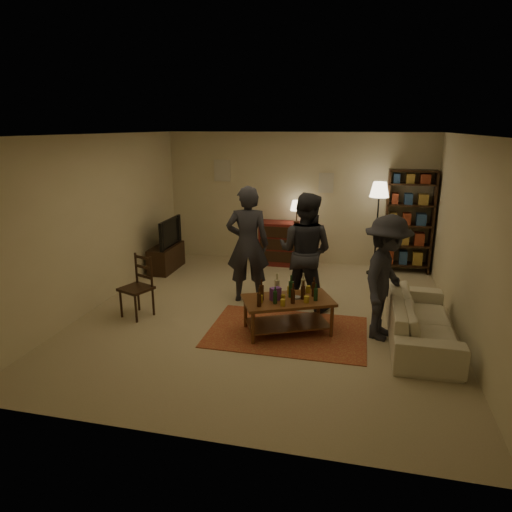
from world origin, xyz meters
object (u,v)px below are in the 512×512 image
(bookshelf, at_px, (409,221))
(person_right, at_px, (305,252))
(sofa, at_px, (421,320))
(dining_chair, at_px, (139,284))
(person_by_sofa, at_px, (386,278))
(dresser, at_px, (284,242))
(coffee_table, at_px, (287,304))
(person_left, at_px, (248,245))
(floor_lamp, at_px, (379,196))
(tv_stand, at_px, (166,251))

(bookshelf, bearing_deg, person_right, -126.82)
(sofa, distance_m, person_right, 2.00)
(dining_chair, relative_size, person_by_sofa, 0.56)
(dining_chair, relative_size, sofa, 0.46)
(dining_chair, xyz_separation_m, person_right, (2.41, 0.89, 0.42))
(dresser, distance_m, sofa, 3.93)
(coffee_table, bearing_deg, person_left, 127.78)
(dining_chair, height_order, dresser, dresser)
(floor_lamp, bearing_deg, dresser, 172.84)
(dining_chair, bearing_deg, person_by_sofa, 23.19)
(floor_lamp, distance_m, sofa, 3.18)
(dresser, distance_m, person_right, 2.40)
(tv_stand, xyz_separation_m, sofa, (4.64, -2.20, -0.08))
(floor_lamp, height_order, person_right, person_right)
(bookshelf, distance_m, sofa, 3.26)
(person_by_sofa, bearing_deg, person_left, 83.98)
(tv_stand, height_order, person_left, person_left)
(floor_lamp, bearing_deg, person_left, -137.13)
(sofa, relative_size, person_right, 1.12)
(floor_lamp, height_order, person_by_sofa, floor_lamp)
(sofa, height_order, person_by_sofa, person_by_sofa)
(dining_chair, height_order, sofa, dining_chair)
(dresser, bearing_deg, person_left, -96.49)
(sofa, relative_size, person_by_sofa, 1.22)
(tv_stand, distance_m, person_right, 3.29)
(coffee_table, height_order, dining_chair, dining_chair)
(dining_chair, xyz_separation_m, floor_lamp, (3.54, 2.92, 1.03))
(dresser, bearing_deg, sofa, -52.46)
(dresser, xyz_separation_m, person_by_sofa, (1.89, -3.09, 0.38))
(tv_stand, relative_size, dresser, 0.78)
(person_right, height_order, person_by_sofa, person_right)
(dresser, bearing_deg, coffee_table, -79.61)
(sofa, height_order, person_right, person_right)
(dresser, relative_size, person_left, 0.71)
(person_right, bearing_deg, coffee_table, 99.20)
(floor_lamp, relative_size, person_left, 0.94)
(sofa, bearing_deg, dresser, 37.54)
(dining_chair, bearing_deg, floor_lamp, 61.76)
(person_left, distance_m, person_by_sofa, 2.33)
(person_right, bearing_deg, tv_stand, -9.10)
(sofa, xyz_separation_m, person_right, (-1.69, 0.86, 0.62))
(dresser, height_order, person_right, person_right)
(dresser, bearing_deg, person_by_sofa, -58.50)
(dining_chair, xyz_separation_m, tv_stand, (-0.55, 2.23, -0.12))
(dresser, height_order, person_by_sofa, person_by_sofa)
(tv_stand, bearing_deg, person_left, -31.82)
(sofa, bearing_deg, dining_chair, 90.48)
(dresser, bearing_deg, person_right, -72.73)
(tv_stand, bearing_deg, sofa, -25.34)
(coffee_table, relative_size, dresser, 1.02)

